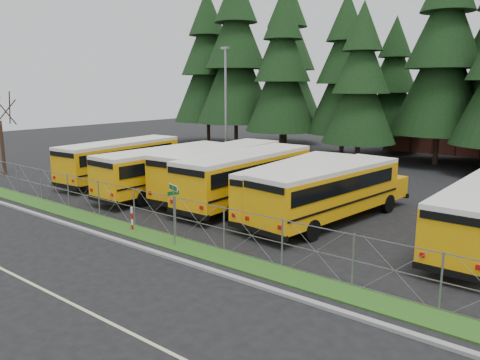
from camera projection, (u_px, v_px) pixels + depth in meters
name	position (u px, v px, depth m)	size (l,w,h in m)	color
ground	(206.00, 236.00, 22.43)	(120.00, 120.00, 0.00)	black
curb	(157.00, 253.00, 20.03)	(50.00, 0.25, 0.12)	gray
grass_verge	(180.00, 245.00, 21.12)	(50.00, 1.40, 0.06)	#1D4E16
road_lane_line	(51.00, 293.00, 16.27)	(50.00, 0.12, 0.01)	beige
chainlink_fence	(191.00, 221.00, 21.46)	(44.00, 0.10, 2.00)	gray
bus_0	(125.00, 161.00, 35.03)	(2.75, 11.64, 3.05)	#ECB307
bus_2	(171.00, 171.00, 30.88)	(2.76, 11.70, 3.07)	#ECB307
bus_3	(224.00, 171.00, 30.47)	(2.91, 12.33, 3.23)	#ECB307
bus_4	(251.00, 178.00, 28.27)	(2.88, 12.18, 3.19)	#ECB307
bus_5	(302.00, 188.00, 25.95)	(2.68, 11.36, 2.98)	#ECB307
bus_6	(332.00, 193.00, 24.58)	(2.75, 11.63, 3.05)	#ECB307
street_sign	(174.00, 202.00, 20.70)	(0.80, 0.53, 2.81)	gray
striped_bollard	(132.00, 219.00, 23.20)	(0.11, 0.11, 1.20)	#B20C0C
light_standard	(226.00, 105.00, 38.58)	(0.70, 0.35, 10.14)	gray
conifer_0	(208.00, 68.00, 57.06)	(8.32, 8.32, 18.41)	black
conifer_1	(236.00, 60.00, 52.41)	(8.92, 8.92, 19.72)	black
conifer_2	(282.00, 74.00, 47.63)	(7.46, 7.46, 16.49)	black
conifer_3	(345.00, 76.00, 45.95)	(7.25, 7.25, 16.02)	black
conifer_4	(361.00, 85.00, 40.62)	(6.41, 6.41, 14.18)	black
conifer_5	(444.00, 58.00, 40.96)	(8.54, 8.54, 18.89)	black
conifer_10	(287.00, 62.00, 56.04)	(8.89, 8.89, 19.65)	black
conifer_11	(393.00, 86.00, 48.76)	(6.37, 6.37, 14.08)	black
bare_tree_1	(1.00, 137.00, 36.93)	(4.37, 4.37, 6.24)	#322016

